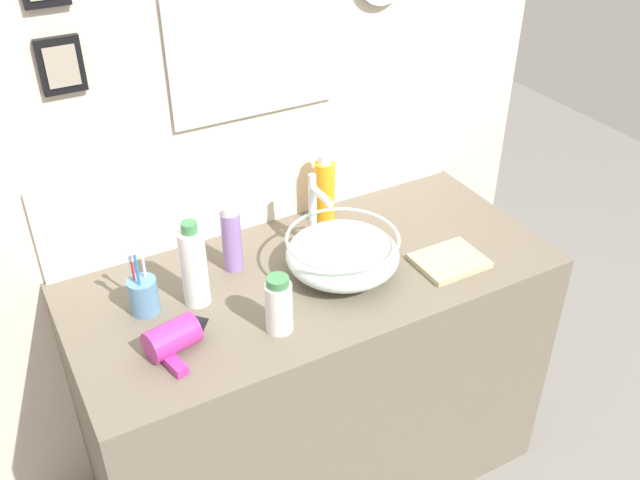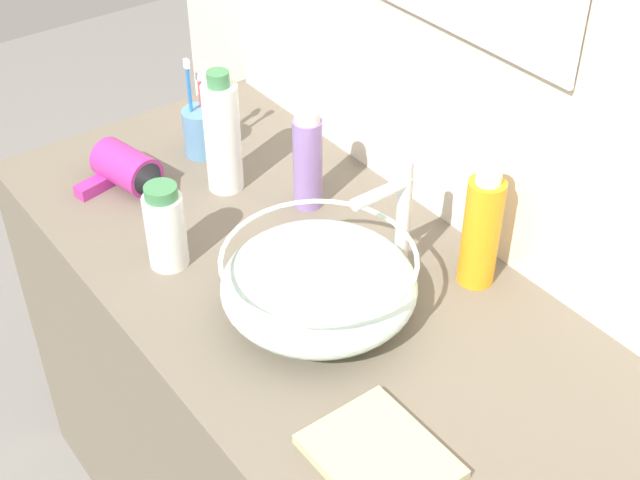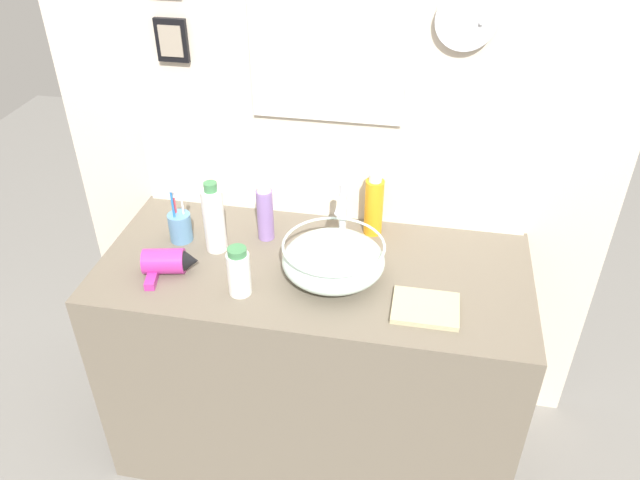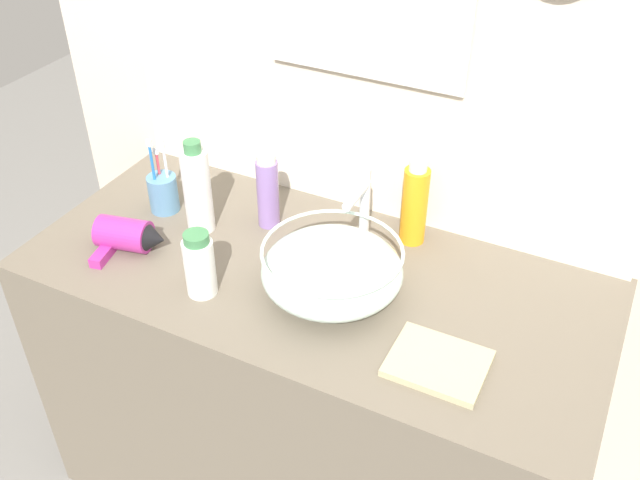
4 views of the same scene
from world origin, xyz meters
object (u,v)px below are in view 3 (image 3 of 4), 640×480
shampoo_bottle (374,206)px  soap_dispenser (214,219)px  faucet (342,213)px  spray_bottle (239,272)px  hair_drier (168,262)px  hand_towel (425,308)px  toothbrush_cup (180,226)px  lotion_bottle (265,213)px  glass_bowl_sink (333,259)px

shampoo_bottle → soap_dispenser: (-0.49, -0.19, 0.01)m
faucet → spray_bottle: (-0.26, -0.29, -0.05)m
faucet → hair_drier: 0.56m
spray_bottle → hand_towel: 0.55m
soap_dispenser → shampoo_bottle: bearing=21.3°
faucet → hair_drier: faucet is taller
toothbrush_cup → hand_towel: size_ratio=1.10×
faucet → shampoo_bottle: bearing=48.9°
toothbrush_cup → spray_bottle: bearing=-40.2°
faucet → lotion_bottle: faucet is taller
lotion_bottle → hand_towel: (0.54, -0.27, -0.09)m
glass_bowl_sink → faucet: (-0.00, 0.16, 0.07)m
glass_bowl_sink → soap_dispenser: 0.41m
toothbrush_cup → lotion_bottle: toothbrush_cup is taller
toothbrush_cup → soap_dispenser: 0.15m
faucet → hand_towel: size_ratio=1.18×
soap_dispenser → hand_towel: soap_dispenser is taller
shampoo_bottle → hand_towel: 0.43m
glass_bowl_sink → hair_drier: bearing=-171.3°
spray_bottle → shampoo_bottle: shampoo_bottle is taller
hair_drier → soap_dispenser: (0.10, 0.15, 0.08)m
lotion_bottle → shampoo_bottle: shampoo_bottle is taller
lotion_bottle → hand_towel: 0.61m
glass_bowl_sink → faucet: size_ratio=1.39×
glass_bowl_sink → soap_dispenser: (-0.40, 0.07, 0.05)m
faucet → hand_towel: (0.29, -0.27, -0.12)m
hair_drier → toothbrush_cup: 0.18m
hair_drier → lotion_bottle: (0.24, 0.24, 0.06)m
toothbrush_cup → shampoo_bottle: bearing=14.7°
hair_drier → spray_bottle: (0.24, -0.05, 0.04)m
hair_drier → soap_dispenser: 0.20m
faucet → soap_dispenser: size_ratio=0.92×
spray_bottle → lotion_bottle: size_ratio=0.80×
soap_dispenser → hand_towel: size_ratio=1.29×
hair_drier → shampoo_bottle: shampoo_bottle is taller
toothbrush_cup → hand_towel: bearing=-14.4°
soap_dispenser → hand_towel: bearing=-14.9°
hair_drier → spray_bottle: spray_bottle is taller
hair_drier → hand_towel: hair_drier is taller
faucet → spray_bottle: bearing=-131.7°
glass_bowl_sink → hair_drier: (-0.50, -0.08, -0.02)m
toothbrush_cup → spray_bottle: (0.27, -0.23, 0.02)m
glass_bowl_sink → toothbrush_cup: size_ratio=1.49×
hand_towel → shampoo_bottle: bearing=117.8°
spray_bottle → soap_dispenser: 0.25m
shampoo_bottle → soap_dispenser: bearing=-158.7°
lotion_bottle → hand_towel: lotion_bottle is taller
hair_drier → toothbrush_cup: toothbrush_cup is taller
faucet → shampoo_bottle: size_ratio=1.00×
glass_bowl_sink → faucet: bearing=90.0°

